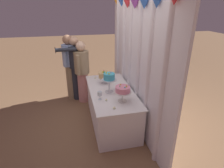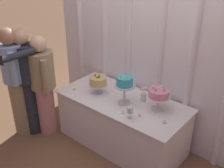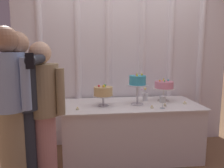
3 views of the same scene
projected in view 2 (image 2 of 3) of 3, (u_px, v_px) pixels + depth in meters
The scene contains 15 objects.
ground_plane at pixel (117, 146), 3.89m from camera, with size 24.00×24.00×0.00m, color #846042.
draped_curtain at pixel (145, 41), 3.63m from camera, with size 3.18×0.19×2.66m.
cake_table at pixel (122, 122), 3.79m from camera, with size 1.79×0.84×0.72m.
cake_display_leftmost at pixel (98, 81), 3.72m from camera, with size 0.26×0.26×0.28m.
cake_display_center at pixel (125, 83), 3.42m from camera, with size 0.28×0.28×0.43m.
cake_display_rightmost at pixel (159, 94), 3.33m from camera, with size 0.30×0.30×0.32m.
wine_glass at pixel (130, 110), 3.20m from camera, with size 0.08×0.08×0.15m.
flower_vase at pixel (144, 95), 3.57m from camera, with size 0.10×0.08×0.20m.
tealight_far_left at pixel (74, 89), 3.88m from camera, with size 0.04×0.04×0.03m.
tealight_near_left at pixel (123, 112), 3.33m from camera, with size 0.04×0.04×0.04m.
tealight_near_right at pixel (140, 115), 3.28m from camera, with size 0.04×0.04×0.03m.
tealight_far_right at pixel (164, 122), 3.15m from camera, with size 0.05×0.05×0.04m.
guest_man_dark_suit at pixel (43, 83), 3.85m from camera, with size 0.48×0.47×1.51m.
guest_girl_blue_dress at pixel (26, 79), 3.82m from camera, with size 0.49×0.63×1.60m.
guest_man_pink_jacket at pixel (15, 80), 3.75m from camera, with size 0.43×0.42×1.63m.
Camera 2 is at (1.91, -2.39, 2.56)m, focal length 43.76 mm.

